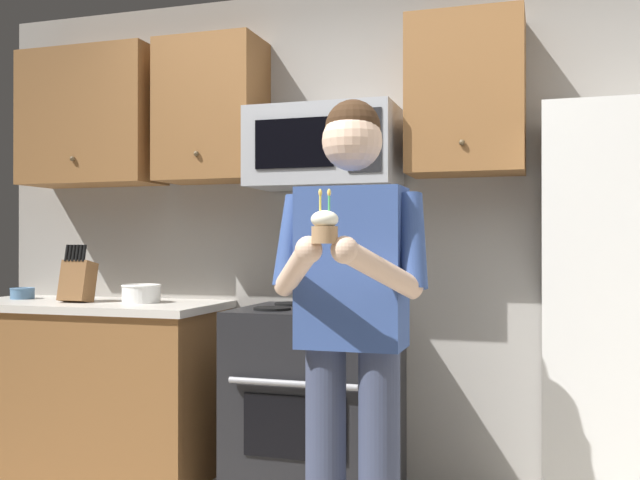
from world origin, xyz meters
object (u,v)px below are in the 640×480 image
at_px(bowl_large_white, 141,293).
at_px(person, 351,311).
at_px(cupcake, 325,226).
at_px(knife_block, 78,280).
at_px(oven_range, 317,402).
at_px(microwave, 324,148).
at_px(bowl_small_colored, 22,293).

relative_size(bowl_large_white, person, 0.12).
distance_m(person, cupcake, 0.44).
bearing_deg(bowl_large_white, knife_block, -169.01).
distance_m(knife_block, cupcake, 2.09).
height_order(oven_range, microwave, microwave).
bearing_deg(knife_block, bowl_small_colored, 168.18).
bearing_deg(person, microwave, 112.62).
xyz_separation_m(oven_range, cupcake, (0.39, -1.16, 0.83)).
bearing_deg(person, cupcake, -90.00).
height_order(bowl_large_white, bowl_small_colored, bowl_large_white).
relative_size(microwave, bowl_small_colored, 5.40).
height_order(knife_block, cupcake, cupcake).
bearing_deg(microwave, oven_range, -90.02).
height_order(oven_range, bowl_large_white, bowl_large_white).
bearing_deg(bowl_small_colored, person, -22.18).
distance_m(knife_block, bowl_large_white, 0.36).
distance_m(oven_range, bowl_small_colored, 1.85).
xyz_separation_m(microwave, person, (0.39, -0.95, -0.72)).
bearing_deg(cupcake, bowl_large_white, 139.40).
distance_m(bowl_large_white, bowl_small_colored, 0.79).
bearing_deg(knife_block, microwave, 6.30).
bearing_deg(knife_block, cupcake, -32.86).
bearing_deg(bowl_small_colored, knife_block, -11.82).
bearing_deg(knife_block, bowl_large_white, 10.99).
bearing_deg(microwave, cupcake, -72.82).
distance_m(microwave, cupcake, 1.40).
xyz_separation_m(microwave, bowl_large_white, (-1.00, -0.08, -0.75)).
relative_size(oven_range, cupcake, 5.36).
relative_size(microwave, knife_block, 2.31).
bearing_deg(knife_block, oven_range, 1.26).
distance_m(microwave, bowl_large_white, 1.25).
relative_size(microwave, cupcake, 4.26).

